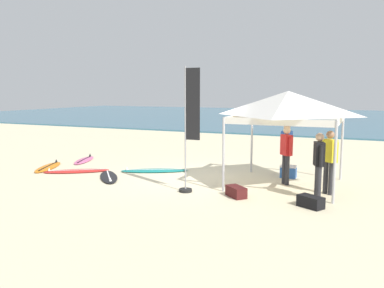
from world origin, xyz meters
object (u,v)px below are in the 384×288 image
(person_red, at_px, (286,151))
(person_yellow, at_px, (329,158))
(surfboard_orange, at_px, (48,167))
(gear_bag_near_tent, at_px, (311,202))
(person_blue, at_px, (286,146))
(canopy_tent, at_px, (288,104))
(banner_flag, at_px, (189,135))
(person_black, at_px, (319,161))
(gear_bag_by_pole, at_px, (236,192))
(cooler_box, at_px, (288,171))
(surfboard_teal, at_px, (154,170))
(surfboard_pink, at_px, (84,160))
(surfboard_red, at_px, (76,171))
(surfboard_black, at_px, (109,177))

(person_red, distance_m, person_yellow, 1.41)
(surfboard_orange, xyz_separation_m, gear_bag_near_tent, (9.27, -1.13, 0.10))
(gear_bag_near_tent, bearing_deg, surfboard_orange, 173.07)
(person_blue, distance_m, gear_bag_near_tent, 3.55)
(canopy_tent, distance_m, banner_flag, 3.05)
(person_black, distance_m, gear_bag_by_pole, 2.22)
(surfboard_orange, relative_size, person_red, 1.19)
(person_red, height_order, person_blue, same)
(cooler_box, bearing_deg, surfboard_teal, -168.07)
(surfboard_pink, xyz_separation_m, cooler_box, (7.94, 0.28, 0.16))
(person_black, height_order, cooler_box, person_black)
(canopy_tent, distance_m, surfboard_pink, 8.42)
(person_yellow, bearing_deg, person_black, -105.73)
(surfboard_red, height_order, gear_bag_near_tent, gear_bag_near_tent)
(person_red, bearing_deg, surfboard_red, -170.65)
(surfboard_teal, height_order, person_black, person_black)
(banner_flag, bearing_deg, person_black, 11.33)
(person_yellow, relative_size, person_black, 1.00)
(person_black, relative_size, cooler_box, 3.42)
(person_red, bearing_deg, cooler_box, 95.17)
(banner_flag, xyz_separation_m, gear_bag_by_pole, (1.32, 0.05, -1.43))
(surfboard_teal, height_order, cooler_box, cooler_box)
(surfboard_orange, height_order, person_yellow, person_yellow)
(person_black, height_order, gear_bag_near_tent, person_black)
(surfboard_black, bearing_deg, gear_bag_near_tent, -6.11)
(surfboard_red, xyz_separation_m, person_yellow, (8.12, 0.48, 0.95))
(surfboard_black, relative_size, surfboard_pink, 0.98)
(surfboard_black, distance_m, person_red, 5.58)
(surfboard_teal, bearing_deg, person_blue, 14.29)
(surfboard_pink, distance_m, person_yellow, 9.42)
(surfboard_orange, height_order, gear_bag_by_pole, gear_bag_by_pole)
(person_red, height_order, person_yellow, same)
(canopy_tent, xyz_separation_m, person_red, (-0.02, 0.10, -1.40))
(surfboard_red, distance_m, person_black, 7.99)
(gear_bag_by_pole, bearing_deg, surfboard_orange, 172.57)
(person_black, bearing_deg, gear_bag_near_tent, -95.00)
(person_yellow, bearing_deg, surfboard_red, -176.64)
(cooler_box, bearing_deg, person_blue, 125.73)
(surfboard_black, bearing_deg, gear_bag_by_pole, -6.58)
(surfboard_red, relative_size, person_blue, 1.25)
(surfboard_pink, height_order, cooler_box, cooler_box)
(canopy_tent, bearing_deg, person_black, -49.91)
(cooler_box, bearing_deg, gear_bag_by_pole, -105.74)
(person_black, bearing_deg, person_yellow, 74.27)
(surfboard_black, relative_size, person_red, 1.07)
(surfboard_pink, bearing_deg, canopy_tent, -5.57)
(gear_bag_by_pole, bearing_deg, surfboard_pink, 159.77)
(canopy_tent, bearing_deg, person_red, 102.64)
(surfboard_red, relative_size, gear_bag_by_pole, 3.56)
(person_yellow, bearing_deg, surfboard_orange, -178.04)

